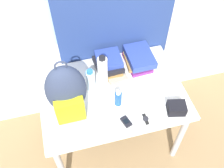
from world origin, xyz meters
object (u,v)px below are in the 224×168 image
Objects in this scene: book_stack_left at (109,63)px; camera_pouch at (176,108)px; book_stack_center at (139,59)px; water_bottle at (91,81)px; sunglasses_case at (118,80)px; cell_phone at (126,122)px; sunscreen_bottle at (118,98)px; sports_bottle at (103,71)px; backpack at (66,92)px; wristwatch at (146,119)px.

camera_pouch is (0.37, -0.53, -0.02)m from book_stack_left.
water_bottle reaches higher than book_stack_center.
water_bottle is at bearing -160.11° from book_stack_center.
camera_pouch is at bearing -33.10° from water_bottle.
book_stack_center is 1.81× the size of sunglasses_case.
cell_phone is 0.38m from sunglasses_case.
book_stack_center is 0.44m from sunscreen_bottle.
book_stack_left is at bearing 58.60° from sports_bottle.
sports_bottle is 1.83× the size of sunglasses_case.
backpack reaches higher than wristwatch.
camera_pouch is at bearing 2.45° from wristwatch.
book_stack_left is 0.64m from camera_pouch.
book_stack_left is 1.91× the size of sunscreen_bottle.
backpack is 0.38m from sunscreen_bottle.
sunglasses_case is (0.06, 0.20, -0.05)m from sunscreen_bottle.
book_stack_left is 0.99× the size of book_stack_center.
camera_pouch is (0.55, -0.36, -0.06)m from water_bottle.
book_stack_center is 1.93× the size of sunscreen_bottle.
book_stack_center is 2.88× the size of cell_phone.
sunscreen_bottle reaches higher than cell_phone.
sunglasses_case is at bearing 21.84° from backpack.
book_stack_left is 1.79× the size of sunglasses_case.
backpack is at bearing 173.83° from sunscreen_bottle.
book_stack_left is at bearing 103.84° from sunglasses_case.
wristwatch is (-0.23, -0.01, -0.03)m from camera_pouch.
sports_bottle is 0.61m from camera_pouch.
sunscreen_bottle is at bearing -106.01° from sunglasses_case.
sunscreen_bottle is 0.22m from sunglasses_case.
backpack is 1.81× the size of book_stack_left.
book_stack_center reaches higher than wristwatch.
camera_pouch is (0.11, -0.52, -0.02)m from book_stack_center.
book_stack_center is at bearing 26.21° from backpack.
cell_phone is 0.14m from wristwatch.
book_stack_left is at bearing 40.51° from backpack.
backpack is 0.36m from sports_bottle.
cell_phone is (-0.01, -0.53, -0.05)m from book_stack_left.
sports_bottle is at bearing 138.45° from camera_pouch.
camera_pouch is at bearing -48.54° from sunglasses_case.
camera_pouch is at bearing -23.82° from sunscreen_bottle.
camera_pouch is at bearing -41.55° from sports_bottle.
book_stack_center is at bearing 19.89° from water_bottle.
water_bottle is at bearing -160.13° from sports_bottle.
wristwatch is at bearing -177.55° from camera_pouch.
cell_phone is at bearing -79.82° from sports_bottle.
backpack is 0.59m from wristwatch.
sports_bottle is at bearing -160.10° from book_stack_center.
sunglasses_case is 0.50m from camera_pouch.
book_stack_left is 0.56m from wristwatch.
book_stack_center is at bearing 19.90° from sports_bottle.
backpack is at bearing 156.54° from wristwatch.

